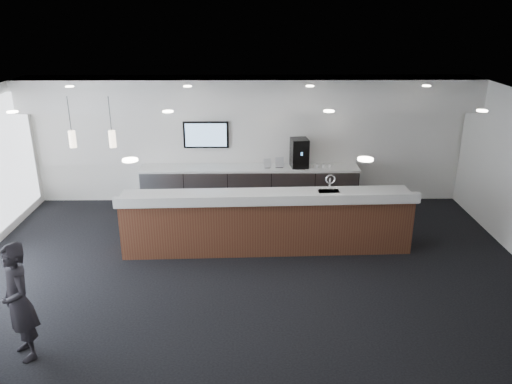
{
  "coord_description": "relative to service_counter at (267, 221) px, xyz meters",
  "views": [
    {
      "loc": [
        0.02,
        -7.37,
        4.43
      ],
      "look_at": [
        0.13,
        1.3,
        1.2
      ],
      "focal_mm": 35.0,
      "sensor_mm": 36.0,
      "label": 1
    }
  ],
  "objects": [
    {
      "name": "ground",
      "position": [
        -0.34,
        -1.37,
        -0.57
      ],
      "size": [
        10.0,
        10.0,
        0.0
      ],
      "primitive_type": "plane",
      "color": "black",
      "rests_on": "ground"
    },
    {
      "name": "ceiling",
      "position": [
        -0.34,
        -1.37,
        2.43
      ],
      "size": [
        10.0,
        8.0,
        0.02
      ],
      "primitive_type": "cube",
      "color": "black",
      "rests_on": "back_wall"
    },
    {
      "name": "back_wall",
      "position": [
        -0.34,
        2.63,
        0.93
      ],
      "size": [
        10.0,
        0.02,
        3.0
      ],
      "primitive_type": "cube",
      "color": "white",
      "rests_on": "ground"
    },
    {
      "name": "soffit_bulkhead",
      "position": [
        -0.34,
        2.18,
        2.08
      ],
      "size": [
        10.0,
        0.9,
        0.7
      ],
      "primitive_type": "cube",
      "color": "white",
      "rests_on": "back_wall"
    },
    {
      "name": "alcove_panel",
      "position": [
        -0.34,
        2.6,
        1.03
      ],
      "size": [
        9.8,
        0.06,
        1.4
      ],
      "primitive_type": "cube",
      "color": "white",
      "rests_on": "back_wall"
    },
    {
      "name": "back_credenza",
      "position": [
        -0.34,
        2.27,
        -0.1
      ],
      "size": [
        5.06,
        0.66,
        0.95
      ],
      "color": "gray",
      "rests_on": "ground"
    },
    {
      "name": "wall_tv",
      "position": [
        -1.34,
        2.53,
        1.08
      ],
      "size": [
        1.05,
        0.08,
        0.62
      ],
      "color": "black",
      "rests_on": "back_wall"
    },
    {
      "name": "pendant_left",
      "position": [
        -2.74,
        -0.57,
        1.68
      ],
      "size": [
        0.12,
        0.12,
        0.3
      ],
      "primitive_type": "cylinder",
      "color": "beige",
      "rests_on": "ceiling"
    },
    {
      "name": "pendant_right",
      "position": [
        -3.44,
        -0.57,
        1.68
      ],
      "size": [
        0.12,
        0.12,
        0.3
      ],
      "primitive_type": "cylinder",
      "color": "beige",
      "rests_on": "ceiling"
    },
    {
      "name": "ceiling_can_lights",
      "position": [
        -0.34,
        -1.37,
        2.4
      ],
      "size": [
        7.0,
        5.0,
        0.02
      ],
      "primitive_type": null,
      "color": "white",
      "rests_on": "ceiling"
    },
    {
      "name": "service_counter",
      "position": [
        0.0,
        0.0,
        0.0
      ],
      "size": [
        5.55,
        1.09,
        1.49
      ],
      "rotation": [
        0.0,
        0.0,
        0.03
      ],
      "color": "#52291B",
      "rests_on": "ground"
    },
    {
      "name": "coffee_machine",
      "position": [
        0.81,
        2.28,
        0.71
      ],
      "size": [
        0.42,
        0.53,
        0.66
      ],
      "rotation": [
        0.0,
        0.0,
        0.11
      ],
      "color": "black",
      "rests_on": "back_credenza"
    },
    {
      "name": "info_sign_left",
      "position": [
        0.07,
        2.17,
        0.49
      ],
      "size": [
        0.17,
        0.05,
        0.23
      ],
      "primitive_type": "cube",
      "rotation": [
        0.0,
        0.0,
        0.19
      ],
      "color": "silver",
      "rests_on": "back_credenza"
    },
    {
      "name": "info_sign_right",
      "position": [
        0.36,
        2.2,
        0.51
      ],
      "size": [
        0.19,
        0.04,
        0.26
      ],
      "primitive_type": "cube",
      "rotation": [
        0.0,
        0.0,
        0.09
      ],
      "color": "silver",
      "rests_on": "back_credenza"
    },
    {
      "name": "lounge_guest",
      "position": [
        -3.34,
        -3.13,
        0.25
      ],
      "size": [
        0.69,
        0.71,
        1.65
      ],
      "primitive_type": "imported",
      "rotation": [
        0.0,
        0.0,
        -0.84
      ],
      "color": "black",
      "rests_on": "ground"
    },
    {
      "name": "cup_0",
      "position": [
        1.51,
        2.16,
        0.42
      ],
      "size": [
        0.09,
        0.09,
        0.09
      ],
      "primitive_type": "imported",
      "color": "white",
      "rests_on": "back_credenza"
    },
    {
      "name": "cup_1",
      "position": [
        1.37,
        2.16,
        0.42
      ],
      "size": [
        0.13,
        0.13,
        0.09
      ],
      "primitive_type": "imported",
      "rotation": [
        0.0,
        0.0,
        0.65
      ],
      "color": "white",
      "rests_on": "back_credenza"
    },
    {
      "name": "cup_2",
      "position": [
        1.23,
        2.16,
        0.42
      ],
      "size": [
        0.11,
        0.11,
        0.09
      ],
      "primitive_type": "imported",
      "rotation": [
        0.0,
        0.0,
        1.29
      ],
      "color": "white",
      "rests_on": "back_credenza"
    },
    {
      "name": "cup_3",
      "position": [
        1.09,
        2.16,
        0.42
      ],
      "size": [
        0.12,
        0.12,
        0.09
      ],
      "primitive_type": "imported",
      "rotation": [
        0.0,
        0.0,
        1.94
      ],
      "color": "white",
      "rests_on": "back_credenza"
    }
  ]
}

